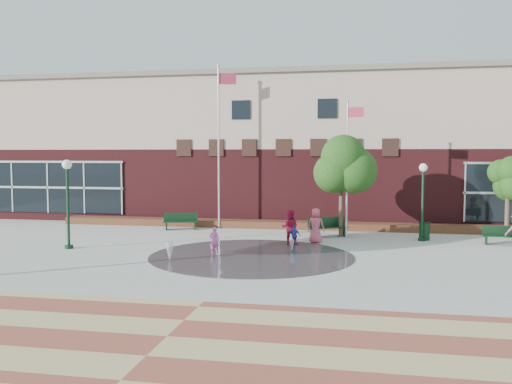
% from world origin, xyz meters
% --- Properties ---
extents(ground, '(120.00, 120.00, 0.00)m').
position_xyz_m(ground, '(0.00, 0.00, 0.00)').
color(ground, '#666056').
rests_on(ground, ground).
extents(plaza_concrete, '(46.00, 18.00, 0.01)m').
position_xyz_m(plaza_concrete, '(0.00, 4.00, 0.00)').
color(plaza_concrete, '#A8A8A0').
rests_on(plaza_concrete, ground).
extents(paver_band, '(46.00, 6.00, 0.01)m').
position_xyz_m(paver_band, '(0.00, -7.00, 0.00)').
color(paver_band, '#9A4A37').
rests_on(paver_band, ground).
extents(splash_pad, '(8.40, 8.40, 0.01)m').
position_xyz_m(splash_pad, '(0.00, 3.00, 0.00)').
color(splash_pad, '#383A3D').
rests_on(splash_pad, ground).
extents(library_building, '(44.40, 10.40, 9.20)m').
position_xyz_m(library_building, '(0.00, 17.48, 4.64)').
color(library_building, '#511A1E').
rests_on(library_building, ground).
extents(flower_bed, '(26.00, 1.20, 0.40)m').
position_xyz_m(flower_bed, '(0.00, 11.60, 0.00)').
color(flower_bed, maroon).
rests_on(flower_bed, ground).
extents(flagpole_left, '(1.05, 0.39, 9.23)m').
position_xyz_m(flagpole_left, '(-3.42, 11.01, 5.14)').
color(flagpole_left, silver).
rests_on(flagpole_left, ground).
extents(flagpole_right, '(0.85, 0.18, 6.90)m').
position_xyz_m(flagpole_right, '(3.77, 8.56, 3.85)').
color(flagpole_right, silver).
rests_on(flagpole_right, ground).
extents(lamp_left, '(0.42, 0.42, 3.97)m').
position_xyz_m(lamp_left, '(-8.35, 3.27, 2.47)').
color(lamp_left, black).
rests_on(lamp_left, ground).
extents(lamp_right, '(0.40, 0.40, 3.77)m').
position_xyz_m(lamp_right, '(7.34, 8.39, 2.34)').
color(lamp_right, black).
rests_on(lamp_right, ground).
extents(bench_left, '(1.95, 1.03, 0.94)m').
position_xyz_m(bench_left, '(-5.40, 9.97, 0.30)').
color(bench_left, black).
rests_on(bench_left, ground).
extents(bench_mid, '(2.06, 1.31, 1.01)m').
position_xyz_m(bench_mid, '(2.79, 8.90, 0.33)').
color(bench_mid, black).
rests_on(bench_mid, ground).
extents(bench_right, '(1.77, 0.56, 0.88)m').
position_xyz_m(bench_right, '(10.90, 7.90, 0.28)').
color(bench_right, black).
rests_on(bench_right, ground).
extents(trash_can, '(0.55, 0.55, 0.91)m').
position_xyz_m(trash_can, '(7.49, 8.73, 0.46)').
color(trash_can, black).
rests_on(trash_can, ground).
extents(tree_mid, '(3.00, 3.00, 5.07)m').
position_xyz_m(tree_mid, '(3.44, 9.04, 3.69)').
color(tree_mid, '#473628').
rests_on(tree_mid, ground).
extents(tree_small_right, '(2.43, 2.43, 4.15)m').
position_xyz_m(tree_small_right, '(11.65, 10.29, 3.03)').
color(tree_small_right, '#473628').
rests_on(tree_small_right, ground).
extents(water_jet_a, '(0.39, 0.39, 0.76)m').
position_xyz_m(water_jet_a, '(-2.96, 1.39, 0.00)').
color(water_jet_a, white).
rests_on(water_jet_a, ground).
extents(water_jet_b, '(0.23, 0.23, 0.51)m').
position_xyz_m(water_jet_b, '(1.51, 4.35, 0.00)').
color(water_jet_b, white).
rests_on(water_jet_b, ground).
extents(child_splash, '(0.46, 0.34, 1.14)m').
position_xyz_m(child_splash, '(-1.67, 3.35, 0.57)').
color(child_splash, '#EE55C4').
rests_on(child_splash, ground).
extents(adult_red, '(0.80, 0.62, 1.64)m').
position_xyz_m(adult_red, '(1.20, 6.15, 0.82)').
color(adult_red, '#C8153D').
rests_on(adult_red, ground).
extents(adult_pink, '(0.90, 0.66, 1.67)m').
position_xyz_m(adult_pink, '(2.34, 6.85, 0.84)').
color(adult_pink, '#D24F64').
rests_on(adult_pink, ground).
extents(child_blue, '(0.62, 0.43, 0.98)m').
position_xyz_m(child_blue, '(1.45, 5.84, 0.49)').
color(child_blue, blue).
rests_on(child_blue, ground).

